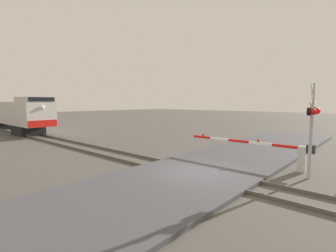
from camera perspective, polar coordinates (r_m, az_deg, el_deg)
ground_plane at (r=11.87m, az=6.38°, el=-11.14°), size 160.00×160.00×0.00m
rail_track_left at (r=11.29m, az=4.24°, el=-11.59°), size 0.08×80.00×0.15m
rail_track_right at (r=12.42m, az=8.34°, el=-10.04°), size 0.08×80.00×0.15m
road_surface at (r=11.85m, az=6.39°, el=-10.77°), size 36.00×5.65×0.16m
locomotive at (r=33.62m, az=-32.20°, el=2.46°), size 2.73×17.22×3.91m
crossing_signal at (r=12.42m, az=30.47°, el=1.30°), size 1.18×0.33×4.23m
crossing_gate at (r=13.93m, az=24.69°, el=-5.40°), size 0.36×6.98×1.38m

